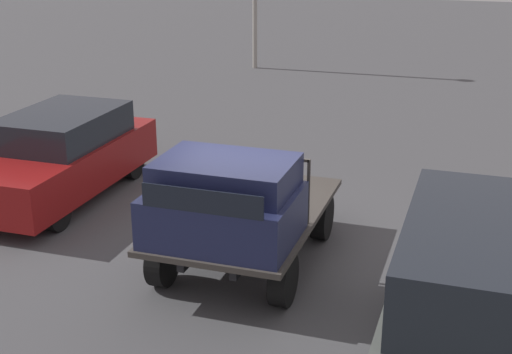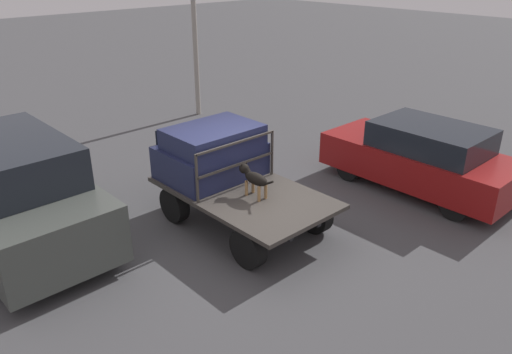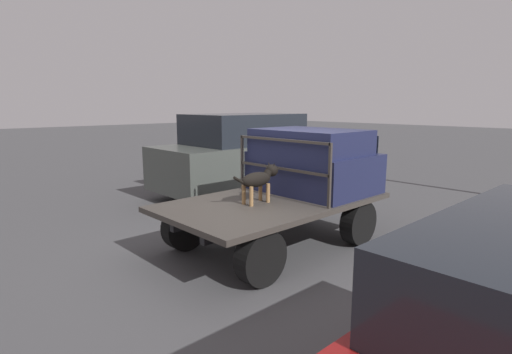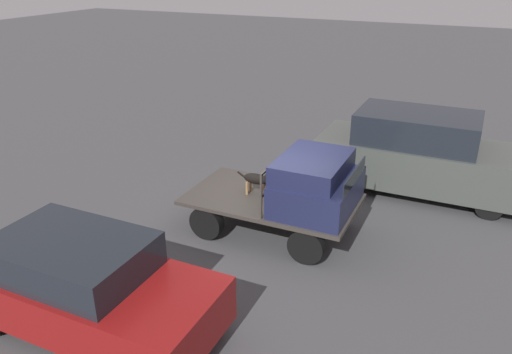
# 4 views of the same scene
# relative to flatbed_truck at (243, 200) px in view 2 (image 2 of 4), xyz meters

# --- Properties ---
(ground_plane) EXTENTS (80.00, 80.00, 0.00)m
(ground_plane) POSITION_rel_flatbed_truck_xyz_m (0.00, 0.00, -0.57)
(ground_plane) COLOR #474749
(flatbed_truck) EXTENTS (3.58, 2.06, 0.78)m
(flatbed_truck) POSITION_rel_flatbed_truck_xyz_m (0.00, 0.00, 0.00)
(flatbed_truck) COLOR black
(flatbed_truck) RESTS_ON ground
(truck_cab) EXTENTS (1.50, 1.94, 1.07)m
(truck_cab) POSITION_rel_flatbed_truck_xyz_m (0.96, 0.00, 0.72)
(truck_cab) COLOR #1E2347
(truck_cab) RESTS_ON flatbed_truck
(truck_headboard) EXTENTS (0.04, 1.94, 0.95)m
(truck_headboard) POSITION_rel_flatbed_truck_xyz_m (0.18, 0.00, 0.84)
(truck_headboard) COLOR #3D3833
(truck_headboard) RESTS_ON flatbed_truck
(dog) EXTENTS (0.92, 0.23, 0.60)m
(dog) POSITION_rel_flatbed_truck_xyz_m (-0.30, 0.00, 0.58)
(dog) COLOR #9E7547
(dog) RESTS_ON flatbed_truck
(parked_sedan) EXTENTS (4.31, 1.81, 1.57)m
(parked_sedan) POSITION_rel_flatbed_truck_xyz_m (-1.43, -4.09, 0.22)
(parked_sedan) COLOR black
(parked_sedan) RESTS_ON ground
(parked_pickup_far) EXTENTS (5.22, 2.01, 2.04)m
(parked_pickup_far) POSITION_rel_flatbed_truck_xyz_m (2.59, 3.42, 0.42)
(parked_pickup_far) COLOR black
(parked_pickup_far) RESTS_ON ground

